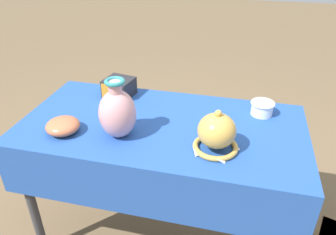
% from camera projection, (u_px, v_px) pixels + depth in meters
% --- Properties ---
extents(ground_plane, '(14.00, 14.00, 0.00)m').
position_uv_depth(ground_plane, '(163.00, 231.00, 1.87)').
color(ground_plane, brown).
extents(display_table, '(1.30, 0.67, 0.73)m').
position_uv_depth(display_table, '(161.00, 139.00, 1.53)').
color(display_table, '#38383D').
rests_on(display_table, ground_plane).
extents(vase_tall_bulbous, '(0.16, 0.16, 0.26)m').
position_uv_depth(vase_tall_bulbous, '(117.00, 112.00, 1.36)').
color(vase_tall_bulbous, '#D19399').
rests_on(vase_tall_bulbous, display_table).
extents(vase_dome_bell, '(0.19, 0.20, 0.19)m').
position_uv_depth(vase_dome_bell, '(217.00, 134.00, 1.30)').
color(vase_dome_bell, gold).
rests_on(vase_dome_bell, display_table).
extents(mosaic_tile_box, '(0.16, 0.16, 0.09)m').
position_uv_depth(mosaic_tile_box, '(119.00, 88.00, 1.73)').
color(mosaic_tile_box, '#232328').
rests_on(mosaic_tile_box, display_table).
extents(cup_wide_porcelain, '(0.11, 0.11, 0.07)m').
position_uv_depth(cup_wide_porcelain, '(262.00, 108.00, 1.56)').
color(cup_wide_porcelain, white).
rests_on(cup_wide_porcelain, display_table).
extents(bowl_shallow_terracotta, '(0.15, 0.15, 0.07)m').
position_uv_depth(bowl_shallow_terracotta, '(63.00, 126.00, 1.42)').
color(bowl_shallow_terracotta, '#BC6642').
rests_on(bowl_shallow_terracotta, display_table).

